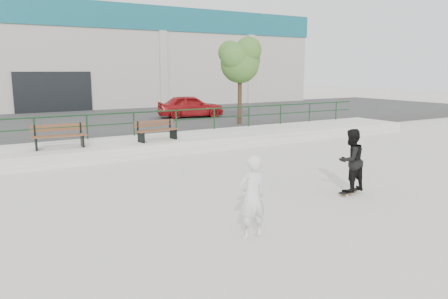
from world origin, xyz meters
TOP-DOWN VIEW (x-y plane):
  - ground at (0.00, 0.00)m, footprint 120.00×120.00m
  - ledge at (0.00, 9.50)m, footprint 30.00×3.00m
  - parking_strip at (0.00, 18.00)m, footprint 60.00×14.00m
  - railing at (-0.00, 10.80)m, footprint 28.00×0.06m
  - commercial_building at (-0.00, 31.99)m, footprint 44.20×16.33m
  - bench_left at (-2.38, 9.23)m, footprint 1.94×0.69m
  - bench_right at (1.32, 9.01)m, footprint 1.84×0.76m
  - tree at (7.24, 12.01)m, footprint 2.52×2.24m
  - red_car at (6.40, 16.19)m, footprint 4.19×2.44m
  - skateboard at (3.50, 0.72)m, footprint 0.80×0.36m
  - standing_skater at (3.50, 0.72)m, footprint 0.84×0.67m
  - seated_skater at (-0.52, -0.49)m, footprint 0.62×0.41m

SIDE VIEW (x-z plane):
  - ground at x=0.00m, z-range 0.00..0.00m
  - skateboard at x=3.50m, z-range 0.03..0.12m
  - ledge at x=0.00m, z-range 0.00..0.50m
  - parking_strip at x=0.00m, z-range 0.00..0.50m
  - seated_skater at x=-0.52m, z-range 0.00..1.68m
  - bench_right at x=1.32m, z-range 0.50..1.32m
  - bench_left at x=-2.38m, z-range 0.50..1.37m
  - standing_skater at x=3.50m, z-range 0.09..1.78m
  - red_car at x=6.40m, z-range 0.50..1.84m
  - railing at x=0.00m, z-range 0.73..1.76m
  - tree at x=7.24m, z-range 1.62..6.09m
  - commercial_building at x=0.00m, z-range 0.58..8.58m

